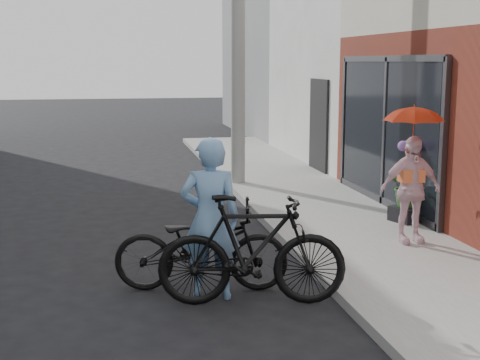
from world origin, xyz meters
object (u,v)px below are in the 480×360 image
object	(u,v)px
utility_pole	(238,11)
officer	(210,219)
bike_left	(201,246)
bike_right	(252,250)
planter	(408,214)
kimono_woman	(410,190)

from	to	relation	value
utility_pole	officer	xyz separation A→B (m)	(-1.52, -6.18, -2.62)
utility_pole	bike_left	world-z (taller)	utility_pole
utility_pole	bike_right	world-z (taller)	utility_pole
officer	bike_right	world-z (taller)	officer
officer	planter	size ratio (longest dim) A/B	4.07
utility_pole	officer	distance (m)	6.89
planter	bike_left	bearing A→B (deg)	-148.51
bike_right	kimono_woman	distance (m)	2.98
bike_right	planter	distance (m)	4.07
bike_left	utility_pole	bearing A→B (deg)	-4.06
officer	planter	distance (m)	4.22
bike_right	planter	world-z (taller)	bike_right
bike_right	kimono_woman	size ratio (longest dim) A/B	1.37
bike_right	kimono_woman	world-z (taller)	kimono_woman
kimono_woman	planter	size ratio (longest dim) A/B	3.35
utility_pole	kimono_woman	distance (m)	5.75
bike_left	kimono_woman	distance (m)	3.16
utility_pole	kimono_woman	bearing A→B (deg)	-74.17
bike_left	planter	xyz separation A→B (m)	(3.48, 2.13, -0.27)
officer	bike_right	xyz separation A→B (m)	(0.39, -0.30, -0.28)
utility_pole	bike_left	bearing A→B (deg)	-104.96
officer	bike_right	distance (m)	0.57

